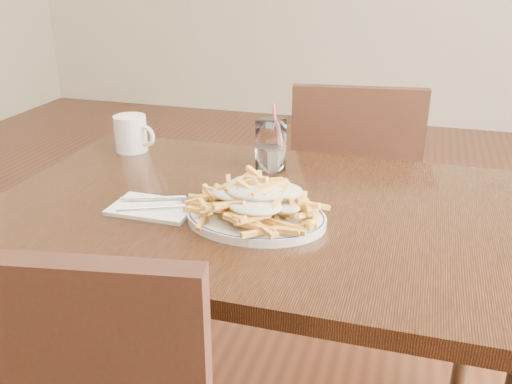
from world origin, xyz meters
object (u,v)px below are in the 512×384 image
(chair_far, at_px, (353,192))
(water_glass, at_px, (271,148))
(loaded_fries, at_px, (256,195))
(table, at_px, (254,234))
(coffee_mug, at_px, (131,133))
(fries_plate, at_px, (256,218))

(chair_far, relative_size, water_glass, 5.00)
(water_glass, bearing_deg, loaded_fries, -80.07)
(table, relative_size, chair_far, 1.33)
(loaded_fries, relative_size, coffee_mug, 2.38)
(chair_far, height_order, coffee_mug, chair_far)
(chair_far, xyz_separation_m, loaded_fries, (-0.11, -0.80, 0.30))
(coffee_mug, bearing_deg, water_glass, -3.93)
(chair_far, distance_m, loaded_fries, 0.86)
(loaded_fries, relative_size, water_glass, 1.74)
(chair_far, xyz_separation_m, coffee_mug, (-0.60, -0.44, 0.29))
(fries_plate, bearing_deg, coffee_mug, 143.48)
(chair_far, xyz_separation_m, fries_plate, (-0.11, -0.80, 0.25))
(table, distance_m, chair_far, 0.74)
(chair_far, relative_size, loaded_fries, 2.88)
(table, height_order, loaded_fries, loaded_fries)
(water_glass, bearing_deg, fries_plate, -80.07)
(loaded_fries, xyz_separation_m, coffee_mug, (-0.48, 0.36, -0.01))
(table, height_order, coffee_mug, coffee_mug)
(water_glass, height_order, coffee_mug, water_glass)
(water_glass, distance_m, coffee_mug, 0.43)
(fries_plate, height_order, loaded_fries, loaded_fries)
(coffee_mug, bearing_deg, fries_plate, -36.52)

